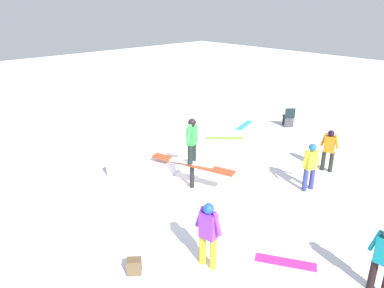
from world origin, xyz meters
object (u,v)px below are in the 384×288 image
at_px(folding_chair, 289,118).
at_px(loose_snowboard_lime, 225,138).
at_px(bystander_orange, 329,148).
at_px(loose_snowboard_magenta, 286,262).
at_px(bystander_purple, 208,232).
at_px(rail_feature, 192,166).
at_px(bystander_yellow, 310,164).
at_px(bystander_teal, 384,258).
at_px(backpack_on_snow, 134,266).
at_px(loose_snowboard_cyan, 244,125).
at_px(main_rider_on_rail, 192,141).

bearing_deg(folding_chair, loose_snowboard_lime, 24.97).
height_order(bystander_orange, loose_snowboard_magenta, bystander_orange).
xyz_separation_m(bystander_purple, loose_snowboard_lime, (-5.04, 6.10, -0.84)).
distance_m(rail_feature, bystander_orange, 4.63).
distance_m(bystander_yellow, loose_snowboard_magenta, 3.74).
distance_m(bystander_yellow, bystander_teal, 4.23).
xyz_separation_m(bystander_orange, backpack_on_snow, (-0.23, -7.57, -0.63)).
relative_size(loose_snowboard_lime, loose_snowboard_cyan, 1.04).
height_order(rail_feature, bystander_yellow, bystander_yellow).
xyz_separation_m(main_rider_on_rail, bystander_yellow, (2.48, 2.44, -0.68)).
relative_size(bystander_purple, bystander_teal, 1.04).
height_order(main_rider_on_rail, loose_snowboard_lime, main_rider_on_rail).
xyz_separation_m(bystander_purple, folding_chair, (-4.14, 9.32, -0.44)).
bearing_deg(loose_snowboard_cyan, backpack_on_snow, -170.41).
relative_size(bystander_yellow, loose_snowboard_cyan, 1.01).
relative_size(main_rider_on_rail, bystander_yellow, 0.94).
bearing_deg(bystander_yellow, backpack_on_snow, -169.79).
height_order(loose_snowboard_lime, backpack_on_snow, backpack_on_snow).
xyz_separation_m(rail_feature, bystander_purple, (2.84, -2.20, 0.16)).
distance_m(main_rider_on_rail, loose_snowboard_lime, 4.71).
bearing_deg(main_rider_on_rail, bystander_purple, -62.82).
xyz_separation_m(bystander_teal, loose_snowboard_magenta, (-1.71, -0.55, -0.81)).
distance_m(bystander_yellow, loose_snowboard_lime, 4.96).
relative_size(bystander_yellow, backpack_on_snow, 4.33).
height_order(main_rider_on_rail, bystander_teal, main_rider_on_rail).
bearing_deg(main_rider_on_rail, loose_snowboard_lime, 94.32).
bearing_deg(bystander_purple, bystander_yellow, -94.46).
relative_size(bystander_orange, loose_snowboard_cyan, 0.98).
distance_m(loose_snowboard_magenta, folding_chair, 9.59).
distance_m(rail_feature, bystander_purple, 3.60).
distance_m(bystander_purple, bystander_teal, 3.37).
distance_m(bystander_teal, folding_chair, 10.22).
distance_m(bystander_yellow, loose_snowboard_cyan, 6.24).
bearing_deg(main_rider_on_rail, bystander_orange, 36.55).
bearing_deg(bystander_teal, bystander_orange, 127.32).
bearing_deg(bystander_yellow, bystander_orange, 24.90).
relative_size(bystander_yellow, bystander_teal, 1.00).
relative_size(main_rider_on_rail, backpack_on_snow, 4.05).
height_order(main_rider_on_rail, bystander_yellow, main_rider_on_rail).
relative_size(loose_snowboard_lime, backpack_on_snow, 4.44).
bearing_deg(folding_chair, backpack_on_snow, 57.61).
bearing_deg(rail_feature, bystander_orange, 44.54).
bearing_deg(loose_snowboard_magenta, backpack_on_snow, 22.16).
bearing_deg(loose_snowboard_cyan, main_rider_on_rail, -172.05).
bearing_deg(loose_snowboard_cyan, bystander_purple, -162.35).
distance_m(bystander_purple, loose_snowboard_magenta, 1.90).
xyz_separation_m(bystander_orange, bystander_teal, (3.46, -4.42, 0.02)).
distance_m(rail_feature, loose_snowboard_magenta, 4.11).
xyz_separation_m(bystander_yellow, backpack_on_snow, (-0.51, -5.93, -0.65)).
bearing_deg(rail_feature, loose_snowboard_cyan, 98.04).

